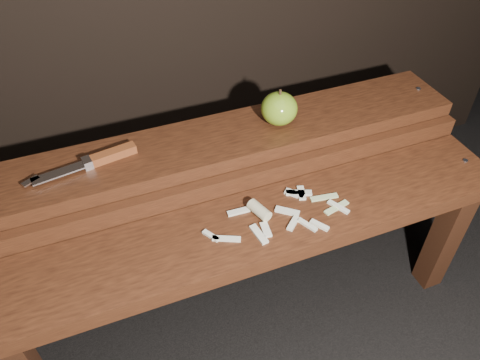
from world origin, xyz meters
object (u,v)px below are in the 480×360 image
object	(u,v)px
bench_front_tier	(260,245)
knife	(100,159)
bench_rear_tier	(225,164)
apple	(279,109)

from	to	relation	value
bench_front_tier	knife	bearing A→B (deg)	140.37
bench_rear_tier	knife	bearing A→B (deg)	177.87
bench_rear_tier	apple	bearing A→B (deg)	1.72
apple	knife	size ratio (longest dim) A/B	0.37
apple	bench_rear_tier	bearing A→B (deg)	-178.28
bench_rear_tier	bench_front_tier	bearing A→B (deg)	-90.00
bench_front_tier	knife	xyz separation A→B (m)	(-0.29, 0.24, 0.16)
bench_rear_tier	apple	size ratio (longest dim) A/B	13.05
bench_front_tier	apple	distance (m)	0.33
bench_front_tier	knife	size ratio (longest dim) A/B	4.81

